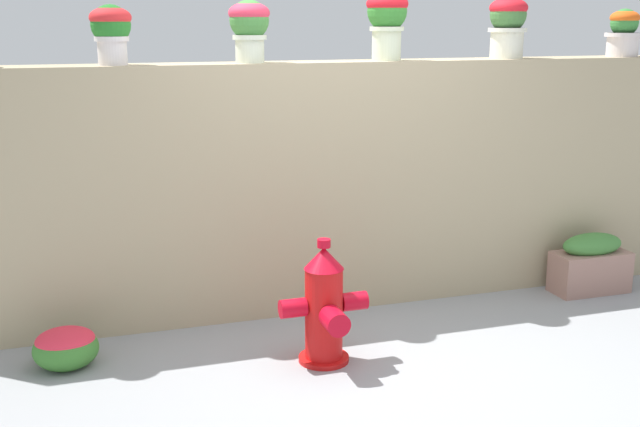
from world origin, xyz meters
TOP-DOWN VIEW (x-y plane):
  - ground_plane at (0.00, 0.00)m, footprint 24.00×24.00m
  - stone_wall at (0.00, 1.29)m, footprint 5.43×0.37m
  - potted_plant_1 at (-1.42, 1.26)m, footprint 0.26×0.26m
  - potted_plant_2 at (-0.53, 1.26)m, footprint 0.27×0.27m
  - potted_plant_3 at (0.45, 1.26)m, footprint 0.29×0.29m
  - potted_plant_4 at (1.42, 1.29)m, footprint 0.28×0.28m
  - potted_plant_5 at (2.43, 1.26)m, footprint 0.28×0.28m
  - fire_hydrant at (-0.32, 0.30)m, footprint 0.55×0.45m
  - flower_bush_left at (-1.83, 0.71)m, footprint 0.39×0.35m
  - planter_box at (2.02, 0.89)m, footprint 0.59×0.27m

SIDE VIEW (x-z plane):
  - ground_plane at x=0.00m, z-range 0.00..0.00m
  - flower_bush_left at x=-1.83m, z-range 0.00..0.26m
  - planter_box at x=2.02m, z-range -0.01..0.45m
  - fire_hydrant at x=-0.32m, z-range -0.04..0.74m
  - stone_wall at x=0.00m, z-range 0.00..1.77m
  - potted_plant_5 at x=2.43m, z-range 1.78..2.14m
  - potted_plant_1 at x=-1.42m, z-range 1.81..2.18m
  - potted_plant_2 at x=-0.53m, z-range 1.81..2.22m
  - potted_plant_4 at x=1.42m, z-range 1.81..2.26m
  - potted_plant_3 at x=0.45m, z-range 1.83..2.30m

